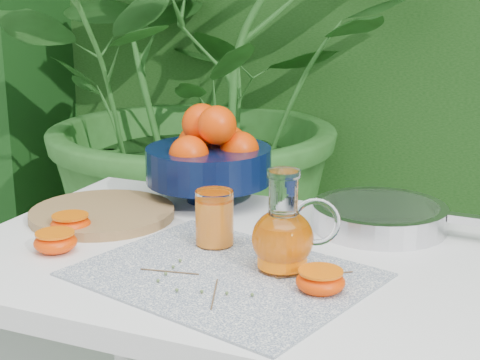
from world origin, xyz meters
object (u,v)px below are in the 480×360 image
at_px(white_table, 236,293).
at_px(saute_pan, 381,216).
at_px(fruit_bowl, 210,157).
at_px(juice_pitcher, 284,236).
at_px(cutting_board, 102,214).

relative_size(white_table, saute_pan, 2.13).
xyz_separation_m(white_table, saute_pan, (0.21, 0.23, 0.11)).
bearing_deg(fruit_bowl, juice_pitcher, -48.03).
xyz_separation_m(fruit_bowl, juice_pitcher, (0.29, -0.33, -0.04)).
xyz_separation_m(white_table, juice_pitcher, (0.11, -0.05, 0.15)).
relative_size(cutting_board, saute_pan, 0.63).
bearing_deg(cutting_board, white_table, -11.59).
height_order(cutting_board, fruit_bowl, fruit_bowl).
xyz_separation_m(juice_pitcher, saute_pan, (0.10, 0.28, -0.04)).
bearing_deg(saute_pan, juice_pitcher, -109.88).
relative_size(fruit_bowl, juice_pitcher, 1.91).
height_order(white_table, cutting_board, cutting_board).
relative_size(white_table, juice_pitcher, 5.78).
xyz_separation_m(white_table, cutting_board, (-0.33, 0.07, 0.09)).
relative_size(white_table, cutting_board, 3.36).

